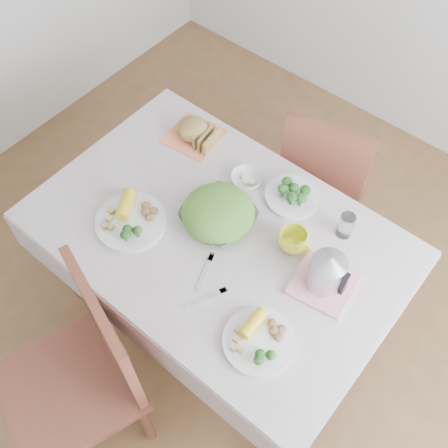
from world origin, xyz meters
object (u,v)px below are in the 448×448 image
Objects in this scene: chair_far at (328,170)px; yellow_mug at (293,240)px; chair_near at (72,392)px; dining_table at (218,278)px; salad_bowl at (218,217)px; dinner_plate_right at (259,341)px; electric_kettle at (328,269)px; dinner_plate_left at (131,222)px.

chair_far reaches higher than yellow_mug.
chair_near is 1.06m from yellow_mug.
dining_table is 1.32× the size of chair_near.
chair_far reaches higher than dining_table.
chair_near is 0.91m from salad_bowl.
dinner_plate_right is at bearing -34.72° from salad_bowl.
chair_near is at bearing -110.98° from yellow_mug.
chair_far reaches higher than salad_bowl.
salad_bowl is at bearing -159.71° from electric_kettle.
chair_near is at bearing -70.45° from dinner_plate_left.
yellow_mug is at bearing 87.20° from chair_near.
yellow_mug is (0.30, 0.10, 0.01)m from salad_bowl.
electric_kettle is (0.05, 0.34, 0.11)m from dinner_plate_right.
dining_table is 0.82m from chair_far.
dining_table is 4.94× the size of salad_bowl.
chair_near is (-0.08, -0.80, 0.09)m from dining_table.
dining_table is 11.79× the size of yellow_mug.
dining_table is 7.50× the size of electric_kettle.
chair_far is 3.35× the size of salad_bowl.
dining_table is 0.53m from dinner_plate_left.
dinner_plate_left is at bearing 127.72° from chair_near.
yellow_mug is (-0.14, 0.40, 0.04)m from dinner_plate_right.
chair_near is 8.95× the size of yellow_mug.
chair_far is 0.78m from yellow_mug.
chair_far is at bearing 82.91° from salad_bowl.
electric_kettle is at bearing 3.72° from salad_bowl.
chair_far reaches higher than dinner_plate_right.
electric_kettle reaches higher than chair_far.
electric_kettle reaches higher than dining_table.
salad_bowl is at bearing 68.93° from chair_far.
chair_far is at bearing 102.80° from chair_near.
dining_table is 0.64m from dinner_plate_right.
salad_bowl is 0.36m from dinner_plate_left.
chair_far is (0.15, 1.61, 0.00)m from chair_near.
dining_table is at bearing -154.25° from electric_kettle.
chair_far is 0.94m from electric_kettle.
yellow_mug is at bearing 26.83° from dining_table.
dinner_plate_left is at bearing -139.06° from salad_bowl.
chair_far is 3.22× the size of dinner_plate_left.
dinner_plate_right is (0.45, -0.31, -0.02)m from salad_bowl.
dining_table is 0.53m from yellow_mug.
chair_far is 5.09× the size of electric_kettle.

